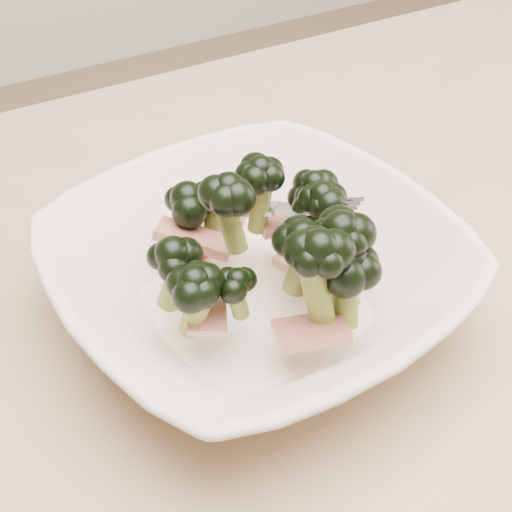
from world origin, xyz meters
name	(u,v)px	position (x,y,z in m)	size (l,w,h in m)	color
dining_table	(396,364)	(0.00, 0.00, 0.65)	(1.20, 0.80, 0.75)	tan
broccoli_dish	(259,268)	(-0.12, 0.03, 0.79)	(0.30, 0.30, 0.12)	beige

